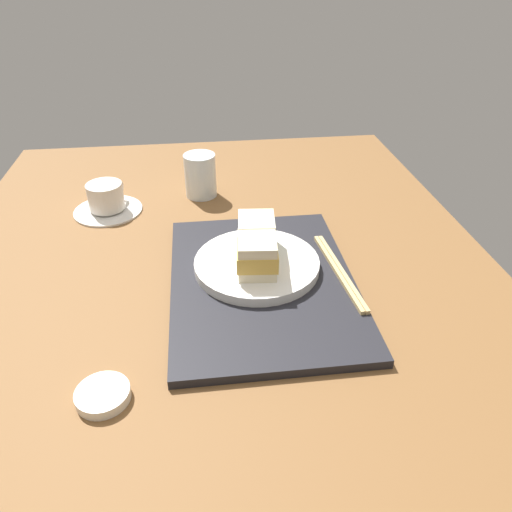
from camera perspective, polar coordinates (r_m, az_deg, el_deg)
The scene contains 9 objects.
ground_plane at distance 82.35cm, azimuth -4.12°, elevation -4.68°, with size 140.00×100.00×3.00cm, color brown.
serving_tray at distance 81.55cm, azimuth 0.72°, elevation -3.04°, with size 41.76×30.20×1.49cm, color black.
sandwich_plate at distance 83.03cm, azimuth 0.10°, elevation -0.96°, with size 21.35×21.35×1.66cm, color silver.
sandwich_near at distance 78.03cm, azimuth 0.15°, elevation -0.03°, with size 7.72×7.22×6.08cm.
sandwich_far at distance 83.81cm, azimuth 0.05°, elevation 2.59°, with size 7.58×6.85×6.22cm.
chopsticks_pair at distance 83.15cm, azimuth 9.77°, elevation -1.86°, with size 22.53×3.57×0.70cm.
coffee_cup at distance 108.02cm, azimuth -17.11°, elevation 6.29°, with size 14.34×14.34×6.34cm.
drinking_glass at distance 110.11cm, azimuth -6.54°, elevation 9.38°, with size 6.98×6.98×9.61cm, color silver.
small_sauce_dish at distance 66.64cm, azimuth -17.52°, elevation -15.28°, with size 6.91×6.91×1.44cm, color silver.
Camera 1 is at (-64.98, 2.13, 49.05)cm, focal length 34.11 mm.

